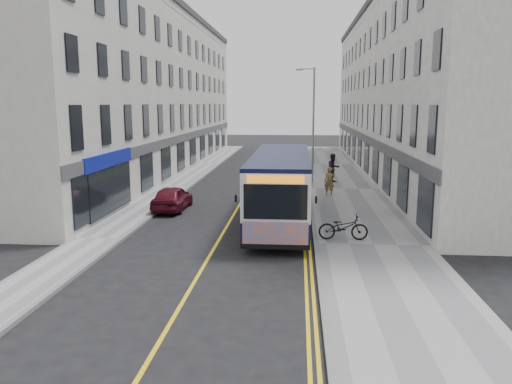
% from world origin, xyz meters
% --- Properties ---
extents(ground, '(140.00, 140.00, 0.00)m').
position_xyz_m(ground, '(0.00, 0.00, 0.00)').
color(ground, black).
rests_on(ground, ground).
extents(pavement_east, '(4.50, 64.00, 0.12)m').
position_xyz_m(pavement_east, '(6.25, 12.00, 0.06)').
color(pavement_east, '#949497').
rests_on(pavement_east, ground).
extents(pavement_west, '(2.00, 64.00, 0.12)m').
position_xyz_m(pavement_west, '(-5.00, 12.00, 0.06)').
color(pavement_west, '#949497').
rests_on(pavement_west, ground).
extents(kerb_east, '(0.18, 64.00, 0.13)m').
position_xyz_m(kerb_east, '(4.00, 12.00, 0.07)').
color(kerb_east, slate).
rests_on(kerb_east, ground).
extents(kerb_west, '(0.18, 64.00, 0.13)m').
position_xyz_m(kerb_west, '(-4.00, 12.00, 0.07)').
color(kerb_west, slate).
rests_on(kerb_west, ground).
extents(road_centre_line, '(0.12, 64.00, 0.01)m').
position_xyz_m(road_centre_line, '(0.00, 12.00, 0.00)').
color(road_centre_line, yellow).
rests_on(road_centre_line, ground).
extents(road_dbl_yellow_inner, '(0.10, 64.00, 0.01)m').
position_xyz_m(road_dbl_yellow_inner, '(3.55, 12.00, 0.00)').
color(road_dbl_yellow_inner, yellow).
rests_on(road_dbl_yellow_inner, ground).
extents(road_dbl_yellow_outer, '(0.10, 64.00, 0.01)m').
position_xyz_m(road_dbl_yellow_outer, '(3.75, 12.00, 0.00)').
color(road_dbl_yellow_outer, yellow).
rests_on(road_dbl_yellow_outer, ground).
extents(terrace_east, '(6.00, 46.00, 13.00)m').
position_xyz_m(terrace_east, '(11.50, 21.00, 6.50)').
color(terrace_east, white).
rests_on(terrace_east, ground).
extents(terrace_west, '(6.00, 46.00, 13.00)m').
position_xyz_m(terrace_west, '(-9.00, 21.00, 6.50)').
color(terrace_west, silver).
rests_on(terrace_west, ground).
extents(streetlamp, '(1.32, 0.18, 8.00)m').
position_xyz_m(streetlamp, '(4.17, 14.00, 4.38)').
color(streetlamp, gray).
rests_on(streetlamp, ground).
extents(city_bus, '(2.65, 11.34, 3.29)m').
position_xyz_m(city_bus, '(2.44, 2.72, 1.80)').
color(city_bus, black).
rests_on(city_bus, ground).
extents(bicycle, '(2.00, 0.71, 1.05)m').
position_xyz_m(bicycle, '(5.11, -0.64, 0.64)').
color(bicycle, black).
rests_on(bicycle, pavement_east).
extents(pedestrian_near, '(0.69, 0.52, 1.71)m').
position_xyz_m(pedestrian_near, '(5.15, 9.37, 0.98)').
color(pedestrian_near, olive).
rests_on(pedestrian_near, pavement_east).
extents(pedestrian_far, '(1.23, 1.15, 2.01)m').
position_xyz_m(pedestrian_far, '(5.72, 14.58, 1.12)').
color(pedestrian_far, black).
rests_on(pedestrian_far, pavement_east).
extents(car_white, '(1.48, 4.19, 1.38)m').
position_xyz_m(car_white, '(3.20, 22.35, 0.69)').
color(car_white, white).
rests_on(car_white, ground).
extents(car_maroon, '(1.62, 3.89, 1.32)m').
position_xyz_m(car_maroon, '(-3.40, 5.01, 0.66)').
color(car_maroon, '#500D1A').
rests_on(car_maroon, ground).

